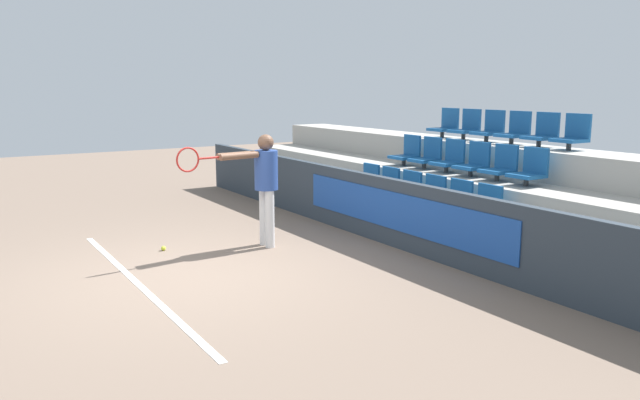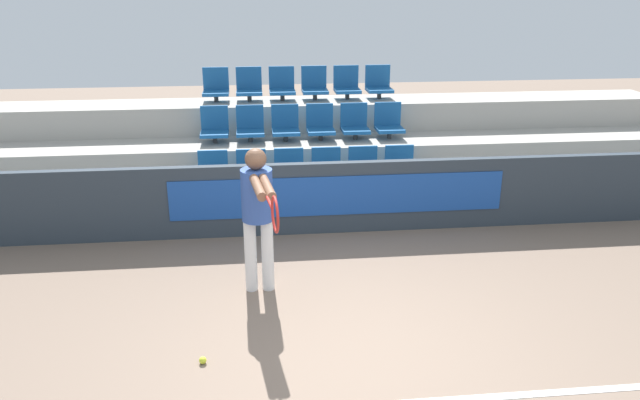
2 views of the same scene
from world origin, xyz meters
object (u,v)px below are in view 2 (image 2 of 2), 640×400
Objects in this scene: stadium_chair_0 at (213,174)px; stadium_chair_9 at (320,125)px; stadium_chair_14 at (282,86)px; stadium_chair_16 at (347,85)px; stadium_chair_7 at (250,127)px; stadium_chair_4 at (364,169)px; stadium_chair_13 at (249,87)px; stadium_chair_1 at (252,172)px; stadium_chair_2 at (289,171)px; tennis_player at (258,207)px; stadium_chair_3 at (327,170)px; stadium_chair_15 at (315,86)px; stadium_chair_11 at (389,123)px; tennis_ball at (203,360)px; stadium_chair_8 at (285,126)px; stadium_chair_5 at (400,168)px; stadium_chair_6 at (215,127)px; stadium_chair_17 at (379,84)px; stadium_chair_10 at (355,124)px; stadium_chair_12 at (216,87)px.

stadium_chair_0 is 1.00× the size of stadium_chair_9.
stadium_chair_16 is (1.05, 0.00, 0.00)m from stadium_chair_14.
stadium_chair_7 is at bearing 58.95° from stadium_chair_0.
stadium_chair_13 reaches higher than stadium_chair_4.
stadium_chair_0 is 0.52m from stadium_chair_1.
stadium_chair_16 reaches higher than stadium_chair_4.
stadium_chair_16 is (1.05, 1.74, 0.89)m from stadium_chair_2.
stadium_chair_9 is at bearing 65.49° from tennis_player.
stadium_chair_15 is at bearing 90.00° from stadium_chair_3.
stadium_chair_9 reaches higher than stadium_chair_0.
stadium_chair_1 is at bearing 180.00° from stadium_chair_3.
stadium_chair_7 is 3.10m from tennis_player.
stadium_chair_3 is 1.00× the size of stadium_chair_11.
stadium_chair_8 is at bearing 77.32° from tennis_ball.
stadium_chair_5 is 1.85m from stadium_chair_8.
stadium_chair_4 is 1.95m from stadium_chair_16.
stadium_chair_2 is at bearing -90.00° from stadium_chair_8.
stadium_chair_4 is at bearing 49.05° from tennis_player.
stadium_chair_6 is 1.00× the size of stadium_chair_17.
stadium_chair_16 is 5.82m from tennis_ball.
tennis_player is (-1.50, -3.10, -0.13)m from stadium_chair_10.
stadium_chair_11 is (1.57, 0.00, 0.00)m from stadium_chair_8.
stadium_chair_7 is (0.52, 0.00, 0.00)m from stadium_chair_6.
stadium_chair_3 is 3.86m from tennis_ball.
stadium_chair_9 is 1.00× the size of stadium_chair_15.
tennis_ball is (0.06, -5.24, -1.52)m from stadium_chair_12.
stadium_chair_15 is (0.52, 1.74, 0.89)m from stadium_chair_2.
stadium_chair_0 is at bearing -121.05° from stadium_chair_7.
stadium_chair_2 is at bearing -121.05° from stadium_chair_9.
stadium_chair_6 is at bearing 90.83° from tennis_ball.
stadium_chair_10 is 1.00× the size of stadium_chair_12.
tennis_ball is (-0.46, -3.50, -0.63)m from stadium_chair_1.
stadium_chair_8 is 7.88× the size of tennis_ball.
stadium_chair_10 is 3.44m from tennis_player.
stadium_chair_5 is at bearing 0.00° from stadium_chair_2.
stadium_chair_4 is (1.05, 0.00, 0.00)m from stadium_chair_2.
stadium_chair_17 reaches higher than stadium_chair_11.
stadium_chair_11 is 0.33× the size of tennis_player.
stadium_chair_12 is at bearing 180.00° from stadium_chair_14.
stadium_chair_14 is (1.05, 1.74, 0.89)m from stadium_chair_0.
stadium_chair_17 reaches higher than stadium_chair_10.
tennis_ball is (0.06, -4.37, -1.07)m from stadium_chair_6.
stadium_chair_9 is 1.05m from stadium_chair_11.
stadium_chair_8 is (1.05, 0.87, 0.44)m from stadium_chair_0.
stadium_chair_4 is 1.00× the size of stadium_chair_14.
stadium_chair_9 is at bearing -39.71° from stadium_chair_13.
stadium_chair_13 is 2.09m from stadium_chair_17.
stadium_chair_9 is at bearing -140.29° from stadium_chair_17.
tennis_player is (-0.97, -3.10, -0.13)m from stadium_chair_9.
stadium_chair_11 is at bearing 49.82° from tennis_player.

